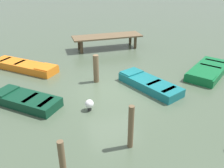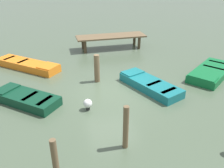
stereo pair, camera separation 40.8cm
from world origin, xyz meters
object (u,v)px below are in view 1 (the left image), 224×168
mooring_piling_far_left (96,69)px  marker_buoy (89,104)px  dock_segment (107,37)px  rowboat_teal (149,84)px  rowboat_dark_green (26,100)px  mooring_piling_near_right (62,160)px  rowboat_orange (25,66)px  mooring_piling_far_right (131,127)px  rowboat_green (208,71)px

mooring_piling_far_left → marker_buoy: bearing=-108.2°
dock_segment → marker_buoy: size_ratio=10.24×
rowboat_teal → mooring_piling_far_left: bearing=36.2°
dock_segment → rowboat_dark_green: bearing=-130.0°
mooring_piling_near_right → mooring_piling_far_left: bearing=69.2°
rowboat_orange → mooring_piling_far_right: mooring_piling_far_right is taller
dock_segment → rowboat_orange: dock_segment is taller
rowboat_dark_green → mooring_piling_far_left: (3.35, 1.39, 0.50)m
rowboat_green → mooring_piling_far_left: 6.17m
rowboat_green → mooring_piling_far_left: size_ratio=2.54×
rowboat_orange → mooring_piling_far_left: size_ratio=2.65×
mooring_piling_near_right → mooring_piling_far_right: (2.20, 0.67, 0.15)m
mooring_piling_far_left → rowboat_green: bearing=-6.8°
rowboat_orange → mooring_piling_near_right: size_ratio=3.05×
mooring_piling_near_right → rowboat_dark_green: bearing=105.1°
rowboat_teal → rowboat_dark_green: same height
rowboat_green → mooring_piling_far_right: mooring_piling_far_right is taller
dock_segment → mooring_piling_far_left: 5.55m
rowboat_teal → rowboat_dark_green: bearing=67.0°
dock_segment → rowboat_green: size_ratio=1.35×
rowboat_teal → rowboat_orange: (-5.92, 4.03, -0.00)m
rowboat_dark_green → rowboat_orange: size_ratio=0.79×
rowboat_teal → mooring_piling_far_left: size_ratio=2.42×
dock_segment → mooring_piling_far_right: mooring_piling_far_right is taller
rowboat_orange → mooring_piling_far_right: (3.62, -7.75, 0.56)m
mooring_piling_near_right → mooring_piling_far_left: size_ratio=0.87×
rowboat_green → dock_segment: bearing=-92.5°
rowboat_green → marker_buoy: (-6.95, -1.84, 0.07)m
rowboat_orange → mooring_piling_far_left: mooring_piling_far_left is taller
rowboat_orange → mooring_piling_far_right: bearing=-24.2°
mooring_piling_far_right → marker_buoy: bearing=109.0°
rowboat_green → mooring_piling_far_right: (-6.09, -4.35, 0.55)m
rowboat_orange → mooring_piling_near_right: bearing=-39.7°
mooring_piling_near_right → dock_segment: bearing=69.4°
dock_segment → rowboat_orange: bearing=-156.7°
rowboat_dark_green → rowboat_green: same height
rowboat_teal → rowboat_orange: same height
rowboat_green → mooring_piling_near_right: mooring_piling_near_right is taller
marker_buoy → rowboat_green: bearing=14.8°
rowboat_dark_green → rowboat_green: size_ratio=0.82×
dock_segment → mooring_piling_near_right: (-4.12, -10.95, -0.20)m
mooring_piling_near_right → marker_buoy: bearing=67.3°
rowboat_dark_green → marker_buoy: marker_buoy is taller
dock_segment → mooring_piling_far_left: mooring_piling_far_left is taller
rowboat_teal → marker_buoy: (-3.17, -1.21, 0.07)m
rowboat_dark_green → rowboat_green: bearing=-135.8°
mooring_piling_far_right → mooring_piling_near_right: bearing=-163.1°
mooring_piling_near_right → rowboat_teal: bearing=44.3°
mooring_piling_far_left → marker_buoy: mooring_piling_far_left is taller
rowboat_dark_green → rowboat_orange: 4.07m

